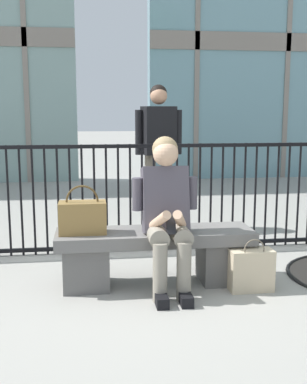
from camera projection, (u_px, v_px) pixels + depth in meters
The scene contains 7 objects.
ground_plane at pixel (155, 283), 3.94m from camera, with size 60.00×60.00×0.00m, color #9E9B93.
stone_bench at pixel (155, 252), 3.89m from camera, with size 1.60×0.44×0.45m.
seated_person_with_phone at pixel (167, 209), 3.71m from camera, with size 0.52×0.66×1.21m.
handbag_on_bench at pixel (83, 217), 3.75m from camera, with size 0.37×0.20×0.39m.
shopping_bag at pixel (251, 269), 3.76m from camera, with size 0.34×0.17×0.43m.
bystander_at_railing at pixel (159, 146), 5.62m from camera, with size 0.55×0.31×1.71m.
plaza_railing at pixel (142, 198), 4.78m from camera, with size 9.24×0.04×1.09m.
Camera 1 is at (-0.52, -3.72, 1.41)m, focal length 44.60 mm.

